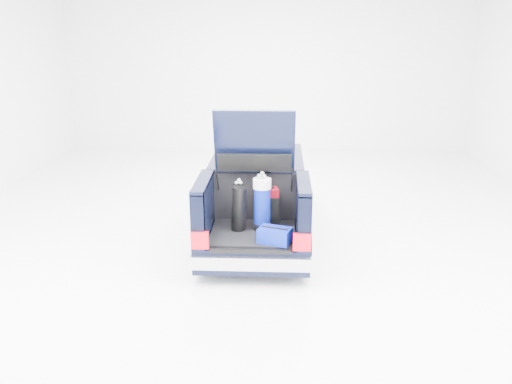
{
  "coord_description": "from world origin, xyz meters",
  "views": [
    {
      "loc": [
        0.41,
        -9.39,
        3.74
      ],
      "look_at": [
        0.0,
        -0.5,
        0.95
      ],
      "focal_mm": 38.0,
      "sensor_mm": 36.0,
      "label": 1
    }
  ],
  "objects_px": {
    "car": "(258,196)",
    "black_golf_bag": "(239,208)",
    "blue_golf_bag": "(262,204)",
    "red_suitcase": "(266,206)",
    "blue_duffel": "(275,235)"
  },
  "relations": [
    {
      "from": "red_suitcase",
      "to": "blue_golf_bag",
      "type": "height_order",
      "value": "blue_golf_bag"
    },
    {
      "from": "blue_golf_bag",
      "to": "blue_duffel",
      "type": "bearing_deg",
      "value": -68.87
    },
    {
      "from": "car",
      "to": "black_golf_bag",
      "type": "height_order",
      "value": "car"
    },
    {
      "from": "black_golf_bag",
      "to": "blue_duffel",
      "type": "bearing_deg",
      "value": -64.07
    },
    {
      "from": "black_golf_bag",
      "to": "blue_duffel",
      "type": "relative_size",
      "value": 1.54
    },
    {
      "from": "car",
      "to": "blue_duffel",
      "type": "bearing_deg",
      "value": -80.25
    },
    {
      "from": "car",
      "to": "red_suitcase",
      "type": "relative_size",
      "value": 7.45
    },
    {
      "from": "blue_duffel",
      "to": "black_golf_bag",
      "type": "bearing_deg",
      "value": 158.86
    },
    {
      "from": "car",
      "to": "red_suitcase",
      "type": "xyz_separation_m",
      "value": [
        0.2,
        -1.19,
        0.22
      ]
    },
    {
      "from": "car",
      "to": "black_golf_bag",
      "type": "relative_size",
      "value": 5.55
    },
    {
      "from": "blue_golf_bag",
      "to": "blue_duffel",
      "type": "distance_m",
      "value": 0.66
    },
    {
      "from": "red_suitcase",
      "to": "black_golf_bag",
      "type": "height_order",
      "value": "black_golf_bag"
    },
    {
      "from": "car",
      "to": "blue_duffel",
      "type": "distance_m",
      "value": 2.04
    },
    {
      "from": "red_suitcase",
      "to": "black_golf_bag",
      "type": "xyz_separation_m",
      "value": [
        -0.42,
        -0.35,
        0.08
      ]
    },
    {
      "from": "blue_golf_bag",
      "to": "red_suitcase",
      "type": "bearing_deg",
      "value": 77.48
    }
  ]
}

